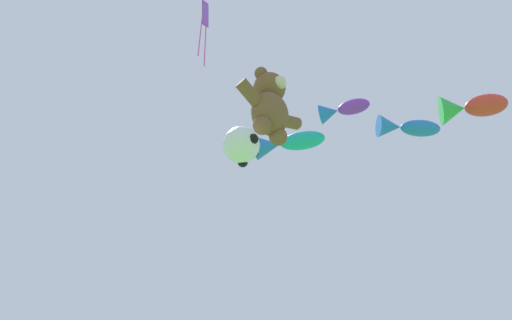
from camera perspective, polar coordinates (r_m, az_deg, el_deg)
teddy_bear_kite at (r=14.93m, az=1.40°, el=5.48°), size 2.29×1.01×2.32m
soccer_ball_kite at (r=13.37m, az=-1.46°, el=1.48°), size 0.97×0.96×0.89m
fish_kite_teal at (r=18.63m, az=2.93°, el=1.67°), size 1.80×2.34×0.81m
fish_kite_violet at (r=19.13m, az=8.53°, el=5.00°), size 1.25×1.76×0.68m
fish_kite_cobalt at (r=18.84m, az=14.67°, el=3.17°), size 1.95×1.81×0.73m
fish_kite_crimson at (r=19.94m, az=20.55°, el=4.94°), size 1.91×2.25×0.98m
diamond_kite at (r=16.71m, az=-5.15°, el=13.75°), size 0.77×0.62×2.62m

